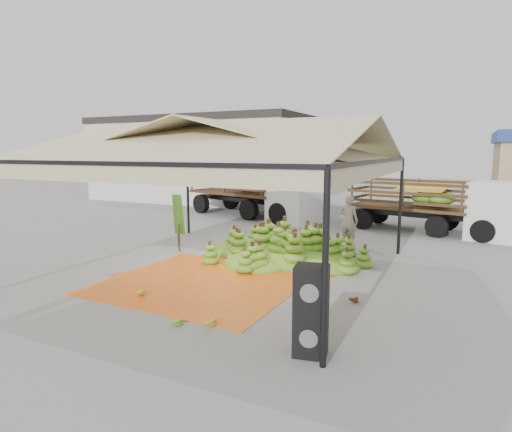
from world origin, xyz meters
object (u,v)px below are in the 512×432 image
at_px(banana_heap, 283,241).
at_px(truck_left, 260,186).
at_px(vendor, 349,221).
at_px(truck_right, 437,200).
at_px(speaker_stack, 311,311).

height_order(banana_heap, truck_left, truck_left).
bearing_deg(vendor, truck_left, -31.25).
height_order(truck_left, truck_right, truck_left).
distance_m(banana_heap, truck_left, 8.50).
bearing_deg(banana_heap, vendor, 63.90).
xyz_separation_m(vendor, truck_left, (-5.58, 4.61, 0.66)).
bearing_deg(speaker_stack, vendor, 88.89).
xyz_separation_m(speaker_stack, truck_right, (1.14, 12.03, 0.57)).
height_order(banana_heap, speaker_stack, speaker_stack).
bearing_deg(truck_left, truck_right, 11.48).
xyz_separation_m(banana_heap, truck_right, (3.86, 6.56, 0.75)).
bearing_deg(truck_left, speaker_stack, -44.70).
distance_m(banana_heap, speaker_stack, 6.11).
relative_size(banana_heap, speaker_stack, 3.54).
bearing_deg(speaker_stack, truck_right, 73.66).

